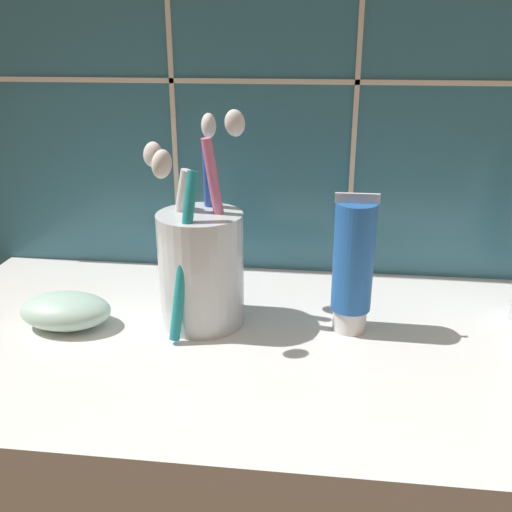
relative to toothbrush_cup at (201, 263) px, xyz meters
The scene contains 5 objects.
sink_counter 13.46cm from the toothbrush_cup, 12.27° to the right, with size 74.40×32.24×2.00cm, color white.
tile_wall_backsplash 28.04cm from the toothbrush_cup, 50.50° to the left, with size 84.40×1.72×58.29cm.
toothbrush_cup is the anchor object (origin of this frame).
toothpaste_tube 13.23cm from the toothbrush_cup, ahead, with size 3.64×3.46×12.42cm.
soap_bar 12.79cm from the toothbrush_cup, 169.07° to the right, with size 8.14×5.50×3.03cm, color silver.
Camera 1 is at (-1.02, -43.19, 26.29)cm, focal length 40.00 mm.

